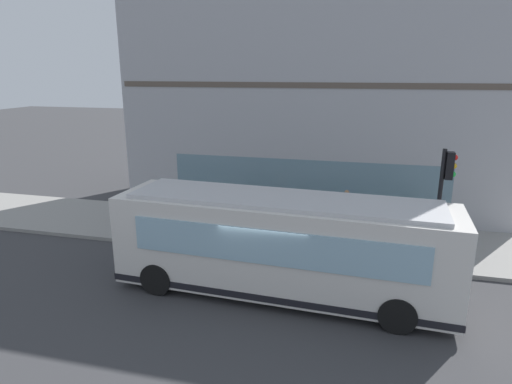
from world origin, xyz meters
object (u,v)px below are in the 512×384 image
at_px(pedestrian_walking_along_curb, 346,205).
at_px(newspaper_vending_box, 248,229).
at_px(pedestrian_near_hydrant, 328,215).
at_px(city_bus_nearside, 281,246).
at_px(fire_hydrant, 407,223).
at_px(pedestrian_by_light_pole, 225,205).
at_px(traffic_light_near_corner, 445,185).

relative_size(pedestrian_walking_along_curb, newspaper_vending_box, 1.75).
distance_m(pedestrian_near_hydrant, pedestrian_walking_along_curb, 1.63).
height_order(city_bus_nearside, fire_hydrant, city_bus_nearside).
xyz_separation_m(city_bus_nearside, newspaper_vending_box, (3.58, 1.98, -0.95)).
xyz_separation_m(city_bus_nearside, pedestrian_by_light_pole, (4.90, 3.39, -0.47)).
bearing_deg(pedestrian_by_light_pole, newspaper_vending_box, -133.14).
relative_size(pedestrian_walking_along_curb, pedestrian_by_light_pole, 0.96).
xyz_separation_m(city_bus_nearside, fire_hydrant, (6.20, -4.12, -1.04)).
height_order(city_bus_nearside, pedestrian_by_light_pole, city_bus_nearside).
bearing_deg(pedestrian_walking_along_curb, city_bus_nearside, 165.74).
xyz_separation_m(fire_hydrant, pedestrian_by_light_pole, (-1.29, 7.51, 0.57)).
distance_m(fire_hydrant, pedestrian_by_light_pole, 7.65).
height_order(pedestrian_by_light_pole, newspaper_vending_box, pedestrian_by_light_pole).
xyz_separation_m(traffic_light_near_corner, pedestrian_near_hydrant, (1.72, 3.92, -1.92)).
distance_m(city_bus_nearside, traffic_light_near_corner, 5.95).
xyz_separation_m(traffic_light_near_corner, pedestrian_walking_along_curb, (3.22, 3.28, -1.90)).
relative_size(city_bus_nearside, pedestrian_near_hydrant, 6.57).
bearing_deg(newspaper_vending_box, pedestrian_by_light_pole, 46.86).
relative_size(traffic_light_near_corner, pedestrian_near_hydrant, 2.60).
bearing_deg(traffic_light_near_corner, pedestrian_near_hydrant, 66.33).
bearing_deg(pedestrian_walking_along_curb, pedestrian_near_hydrant, 156.76).
bearing_deg(pedestrian_walking_along_curb, newspaper_vending_box, 127.36).
bearing_deg(pedestrian_by_light_pole, pedestrian_near_hydrant, -91.03).
bearing_deg(pedestrian_by_light_pole, city_bus_nearside, -145.33).
bearing_deg(traffic_light_near_corner, fire_hydrant, 13.85).
bearing_deg(traffic_light_near_corner, city_bus_nearside, 122.47).
relative_size(pedestrian_near_hydrant, newspaper_vending_box, 1.72).
bearing_deg(pedestrian_near_hydrant, newspaper_vending_box, 112.86).
relative_size(pedestrian_by_light_pole, newspaper_vending_box, 1.81).
height_order(traffic_light_near_corner, fire_hydrant, traffic_light_near_corner).
height_order(fire_hydrant, pedestrian_by_light_pole, pedestrian_by_light_pole).
bearing_deg(fire_hydrant, city_bus_nearside, 146.36).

